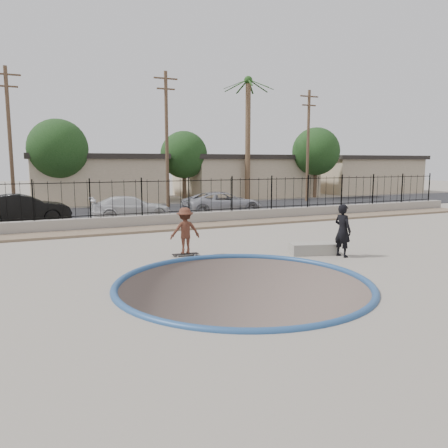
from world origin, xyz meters
name	(u,v)px	position (x,y,z in m)	size (l,w,h in m)	color
ground	(136,243)	(0.00, 12.00, -1.10)	(120.00, 120.00, 2.20)	slate
bowl_pit	(243,284)	(0.00, -1.00, 0.00)	(6.84, 6.84, 1.80)	#4A3E38
coping_ring	(243,284)	(0.00, -1.00, 0.00)	(7.04, 7.04, 0.20)	navy
rock_strip	(148,229)	(0.00, 9.20, 0.06)	(42.00, 1.60, 0.11)	#897059
retaining_wall	(142,221)	(0.00, 10.30, 0.30)	(42.00, 0.45, 0.60)	gray
fence	(142,198)	(0.00, 10.30, 1.50)	(40.00, 0.04, 1.80)	black
street	(117,213)	(0.00, 17.00, 0.02)	(90.00, 8.00, 0.04)	black
house_center	(95,177)	(0.00, 26.50, 1.97)	(10.60, 8.60, 3.90)	tan
house_east	(245,175)	(14.00, 26.50, 1.97)	(12.60, 8.60, 3.90)	tan
house_east_far	(358,174)	(28.00, 26.50, 1.97)	(11.60, 8.60, 3.90)	tan
palm_right	(248,113)	(12.00, 22.00, 7.33)	(2.30, 2.30, 10.30)	brown
utility_pole_left	(10,138)	(-6.00, 19.00, 4.70)	(1.70, 0.24, 9.00)	#473323
utility_pole_mid	(167,138)	(4.00, 19.00, 4.96)	(1.70, 0.24, 9.50)	#473323
utility_pole_right	(308,144)	(16.00, 19.00, 4.70)	(1.70, 0.24, 9.00)	#473323
street_tree_left	(58,149)	(-3.00, 23.00, 4.19)	(4.32, 4.32, 6.36)	#473323
street_tree_mid	(184,155)	(7.00, 24.00, 3.84)	(3.96, 3.96, 5.83)	#473323
street_tree_right	(316,152)	(19.00, 22.00, 4.19)	(4.32, 4.32, 6.36)	#473323
skater	(185,233)	(-0.26, 3.00, 0.81)	(1.04, 0.60, 1.61)	brown
skateboard	(185,254)	(-0.26, 3.00, 0.06)	(0.93, 0.29, 0.08)	black
videographer	(343,231)	(4.69, 0.65, 0.92)	(0.67, 0.44, 1.84)	black
concrete_ledge	(313,249)	(4.00, 1.41, 0.20)	(1.60, 0.70, 0.40)	gray
car_b	(23,209)	(-5.49, 13.96, 0.82)	(1.65, 4.73, 1.56)	black
car_c	(131,208)	(0.12, 13.40, 0.69)	(1.84, 4.52, 1.31)	silver
car_d	(223,203)	(5.86, 13.40, 0.73)	(2.32, 5.02, 1.40)	#A1A1A9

